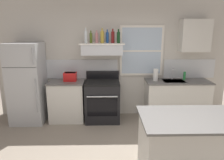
{
  "coord_description": "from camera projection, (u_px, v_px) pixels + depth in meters",
  "views": [
    {
      "loc": [
        -0.13,
        -2.7,
        2.04
      ],
      "look_at": [
        -0.05,
        1.2,
        1.1
      ],
      "focal_mm": 33.93,
      "sensor_mm": 36.0,
      "label": 1
    }
  ],
  "objects": [
    {
      "name": "bottle_champagne_gold_foil",
      "position": [
        102.0,
        37.0,
        4.55
      ],
      "size": [
        0.08,
        0.08,
        0.31
      ],
      "color": "#B29333",
      "rests_on": "range_hood_shelf"
    },
    {
      "name": "counter_left_of_stove",
      "position": [
        68.0,
        100.0,
        4.82
      ],
      "size": [
        0.79,
        0.63,
        0.91
      ],
      "color": "silver",
      "rests_on": "ground_plane"
    },
    {
      "name": "dish_soap_bottle",
      "position": [
        184.0,
        76.0,
        4.85
      ],
      "size": [
        0.06,
        0.06,
        0.18
      ],
      "primitive_type": "cylinder",
      "color": "#268C3F",
      "rests_on": "counter_right_with_sink"
    },
    {
      "name": "bottle_red_label_wine",
      "position": [
        113.0,
        37.0,
        4.58
      ],
      "size": [
        0.07,
        0.07,
        0.3
      ],
      "color": "maroon",
      "rests_on": "range_hood_shelf"
    },
    {
      "name": "bottle_olive_oil_square",
      "position": [
        91.0,
        38.0,
        4.57
      ],
      "size": [
        0.06,
        0.06,
        0.26
      ],
      "color": "#4C601E",
      "rests_on": "range_hood_shelf"
    },
    {
      "name": "back_wall",
      "position": [
        115.0,
        59.0,
        4.95
      ],
      "size": [
        5.4,
        0.11,
        2.7
      ],
      "color": "beige",
      "rests_on": "ground_plane"
    },
    {
      "name": "sink_faucet",
      "position": [
        173.0,
        72.0,
        4.82
      ],
      "size": [
        0.03,
        0.17,
        0.28
      ],
      "color": "silver",
      "rests_on": "counter_right_with_sink"
    },
    {
      "name": "bottle_dark_green_wine",
      "position": [
        118.0,
        37.0,
        4.53
      ],
      "size": [
        0.07,
        0.07,
        0.3
      ],
      "color": "#143819",
      "rests_on": "range_hood_shelf"
    },
    {
      "name": "bottle_clear_tall",
      "position": [
        86.0,
        37.0,
        4.53
      ],
      "size": [
        0.06,
        0.06,
        0.32
      ],
      "color": "silver",
      "rests_on": "range_hood_shelf"
    },
    {
      "name": "stove_range",
      "position": [
        103.0,
        100.0,
        4.8
      ],
      "size": [
        0.76,
        0.69,
        1.09
      ],
      "color": "black",
      "rests_on": "ground_plane"
    },
    {
      "name": "upper_cabinet_right",
      "position": [
        195.0,
        36.0,
        4.68
      ],
      "size": [
        0.64,
        0.32,
        0.7
      ],
      "color": "silver"
    },
    {
      "name": "kitchen_island",
      "position": [
        191.0,
        148.0,
        2.89
      ],
      "size": [
        1.4,
        0.9,
        0.91
      ],
      "color": "silver",
      "rests_on": "ground_plane"
    },
    {
      "name": "range_hood_shelf",
      "position": [
        102.0,
        49.0,
        4.62
      ],
      "size": [
        0.96,
        0.52,
        0.24
      ],
      "color": "silver"
    },
    {
      "name": "paper_towel_roll",
      "position": [
        156.0,
        75.0,
        4.72
      ],
      "size": [
        0.11,
        0.11,
        0.27
      ],
      "primitive_type": "cylinder",
      "color": "white",
      "rests_on": "counter_right_with_sink"
    },
    {
      "name": "counter_right_with_sink",
      "position": [
        176.0,
        100.0,
        4.87
      ],
      "size": [
        1.43,
        0.63,
        0.91
      ],
      "color": "silver",
      "rests_on": "ground_plane"
    },
    {
      "name": "bottle_blue_liqueur",
      "position": [
        107.0,
        37.0,
        4.6
      ],
      "size": [
        0.07,
        0.07,
        0.29
      ],
      "color": "#1E478C",
      "rests_on": "range_hood_shelf"
    },
    {
      "name": "refrigerator",
      "position": [
        27.0,
        83.0,
        4.65
      ],
      "size": [
        0.7,
        0.72,
        1.76
      ],
      "color": "#B7BABC",
      "rests_on": "ground_plane"
    },
    {
      "name": "bottle_rose_pink",
      "position": [
        97.0,
        38.0,
        4.61
      ],
      "size": [
        0.07,
        0.07,
        0.27
      ],
      "color": "#C67F84",
      "rests_on": "range_hood_shelf"
    },
    {
      "name": "toaster",
      "position": [
        70.0,
        77.0,
        4.72
      ],
      "size": [
        0.3,
        0.2,
        0.19
      ],
      "color": "red",
      "rests_on": "counter_left_of_stove"
    }
  ]
}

